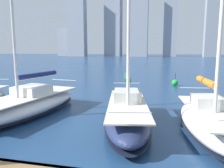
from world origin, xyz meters
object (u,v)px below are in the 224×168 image
Objects in this scene: sailboat_orange at (210,120)px; sailboat_forest at (127,112)px; sailboat_navy at (27,104)px; channel_buoy at (175,82)px.

sailboat_forest is at bearing -3.22° from sailboat_orange.
sailboat_orange is 0.86× the size of sailboat_forest.
sailboat_orange is at bearing 174.43° from sailboat_navy.
sailboat_navy is 9.38× the size of channel_buoy.
sailboat_orange is 0.78× the size of sailboat_navy.
sailboat_navy reaches higher than sailboat_forest.
sailboat_navy is (6.37, -0.78, -0.06)m from sailboat_forest.
channel_buoy is at bearing -102.31° from sailboat_forest.
sailboat_orange is 7.33× the size of channel_buoy.
sailboat_orange is 10.37m from sailboat_navy.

